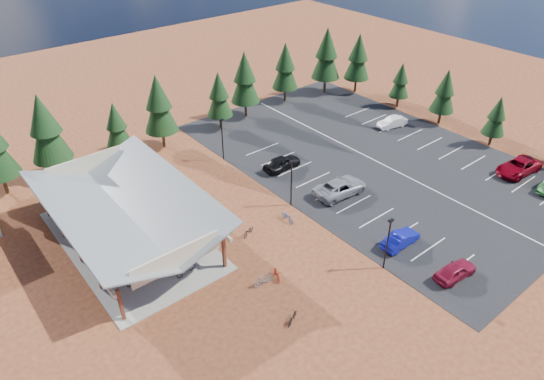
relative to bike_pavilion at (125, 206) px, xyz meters
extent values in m
plane|color=#612919|center=(10.00, -7.00, -3.82)|extent=(140.00, 140.00, 0.00)
cube|color=black|center=(28.50, -4.00, -3.80)|extent=(27.00, 44.00, 0.04)
cube|color=gray|center=(0.00, 0.00, -3.77)|extent=(10.60, 18.60, 0.10)
cube|color=#502817|center=(-4.60, -8.40, -2.22)|extent=(0.25, 0.25, 3.00)
cube|color=#502817|center=(-4.60, -4.20, -2.22)|extent=(0.25, 0.25, 3.00)
cube|color=#502817|center=(-4.60, 0.00, -2.22)|extent=(0.25, 0.25, 3.00)
cube|color=#502817|center=(-4.60, 4.20, -2.22)|extent=(0.25, 0.25, 3.00)
cube|color=#502817|center=(-4.60, 8.40, -2.22)|extent=(0.25, 0.25, 3.00)
cube|color=#502817|center=(4.60, -8.40, -2.22)|extent=(0.25, 0.25, 3.00)
cube|color=#502817|center=(4.60, -4.20, -2.22)|extent=(0.25, 0.25, 3.00)
cube|color=#502817|center=(4.60, 0.00, -2.22)|extent=(0.25, 0.25, 3.00)
cube|color=#502817|center=(4.60, 4.20, -2.22)|extent=(0.25, 0.25, 3.00)
cube|color=#502817|center=(4.60, 8.40, -2.22)|extent=(0.25, 0.25, 3.00)
cube|color=beige|center=(-5.00, 0.00, -0.72)|extent=(0.22, 18.00, 0.35)
cube|color=beige|center=(5.00, 0.00, -0.72)|extent=(0.22, 18.00, 0.35)
cube|color=slate|center=(-2.90, 0.00, 0.18)|extent=(5.85, 19.40, 2.13)
cube|color=slate|center=(2.90, 0.00, 0.18)|extent=(5.85, 19.40, 2.13)
cube|color=beige|center=(0.00, -9.00, 0.08)|extent=(7.50, 0.15, 1.80)
cube|color=beige|center=(0.00, 9.00, 0.08)|extent=(7.50, 0.15, 1.80)
cylinder|color=black|center=(15.00, -17.00, -1.32)|extent=(0.14, 0.14, 5.00)
cube|color=black|center=(15.00, -17.00, 1.23)|extent=(0.50, 0.25, 0.18)
cylinder|color=black|center=(15.00, -5.00, -1.32)|extent=(0.14, 0.14, 5.00)
cube|color=black|center=(15.00, -5.00, 1.23)|extent=(0.50, 0.25, 0.18)
cylinder|color=black|center=(15.00, 7.00, -1.32)|extent=(0.14, 0.14, 5.00)
cube|color=black|center=(15.00, 7.00, 1.23)|extent=(0.50, 0.25, 0.18)
cylinder|color=#4D301B|center=(7.26, -2.74, -3.37)|extent=(0.60, 0.60, 0.90)
cylinder|color=#4D301B|center=(8.15, -0.65, -3.37)|extent=(0.60, 0.60, 0.90)
cylinder|color=#382314|center=(-6.62, 15.44, -2.67)|extent=(0.36, 0.36, 2.30)
cylinder|color=#382314|center=(-1.32, 15.29, -2.64)|extent=(0.36, 0.36, 2.38)
cone|color=black|center=(-1.32, 15.29, 1.40)|extent=(4.18, 4.18, 5.70)
cone|color=black|center=(-1.32, 15.29, 3.78)|extent=(3.23, 3.23, 4.28)
cylinder|color=#382314|center=(5.95, 14.83, -2.97)|extent=(0.36, 0.36, 1.70)
cone|color=black|center=(5.95, 14.83, -0.08)|extent=(3.00, 3.00, 4.09)
cone|color=black|center=(5.95, 14.83, 1.62)|extent=(2.31, 2.31, 3.06)
cylinder|color=#382314|center=(11.15, 14.18, -2.70)|extent=(0.36, 0.36, 2.24)
cone|color=black|center=(11.15, 14.18, 1.11)|extent=(3.94, 3.94, 5.38)
cone|color=black|center=(11.15, 14.18, 3.35)|extent=(3.05, 3.05, 4.03)
cylinder|color=#382314|center=(19.41, 14.03, -2.89)|extent=(0.36, 0.36, 1.87)
cone|color=black|center=(19.41, 14.03, 0.29)|extent=(3.29, 3.29, 4.49)
cone|color=black|center=(19.41, 14.03, 2.16)|extent=(2.54, 2.54, 3.36)
cylinder|color=#382314|center=(24.18, 14.95, -2.72)|extent=(0.36, 0.36, 2.21)
cone|color=black|center=(24.18, 14.95, 1.03)|extent=(3.88, 3.88, 5.30)
cone|color=black|center=(24.18, 14.95, 3.24)|extent=(3.00, 3.00, 3.97)
cylinder|color=#382314|center=(31.73, 15.57, -2.78)|extent=(0.36, 0.36, 2.09)
cone|color=black|center=(31.73, 15.57, 0.78)|extent=(3.69, 3.69, 5.03)
cone|color=black|center=(31.73, 15.57, 2.88)|extent=(2.85, 2.85, 3.77)
cylinder|color=#382314|center=(38.56, 14.29, -2.63)|extent=(0.36, 0.36, 2.39)
cone|color=black|center=(38.56, 14.29, 1.43)|extent=(4.21, 4.21, 5.74)
cone|color=black|center=(38.56, 14.29, 3.82)|extent=(3.25, 3.25, 4.30)
cylinder|color=#382314|center=(42.50, -10.73, -3.05)|extent=(0.36, 0.36, 1.55)
cone|color=black|center=(42.50, -10.73, -0.42)|extent=(2.72, 2.72, 3.71)
cone|color=black|center=(42.50, -10.73, 1.12)|extent=(2.10, 2.10, 2.78)
cylinder|color=#382314|center=(42.90, -3.14, -2.92)|extent=(0.36, 0.36, 1.81)
cone|color=black|center=(42.90, -3.14, 0.16)|extent=(3.19, 3.19, 4.34)
cone|color=black|center=(42.90, -3.14, 1.97)|extent=(2.46, 2.46, 3.26)
cylinder|color=#382314|center=(43.00, 3.94, -3.04)|extent=(0.36, 0.36, 1.56)
cone|color=black|center=(43.00, 3.94, -0.39)|extent=(2.75, 2.75, 3.74)
cone|color=black|center=(43.00, 3.94, 1.17)|extent=(2.12, 2.12, 2.81)
cylinder|color=#382314|center=(42.46, 11.58, -2.75)|extent=(0.36, 0.36, 2.15)
cone|color=black|center=(42.46, 11.58, 0.92)|extent=(3.79, 3.79, 5.17)
cone|color=black|center=(42.46, 11.58, 3.07)|extent=(2.93, 2.93, 3.88)
imported|color=black|center=(-2.17, -5.52, -3.27)|extent=(1.77, 0.74, 0.91)
imported|color=#979CA0|center=(-2.14, -2.19, -3.18)|extent=(1.87, 0.83, 1.09)
imported|color=#1A4E94|center=(-3.03, 3.67, -3.23)|extent=(1.90, 0.70, 0.99)
imported|color=maroon|center=(-3.37, 5.87, -3.22)|extent=(1.74, 0.96, 1.01)
imported|color=black|center=(1.54, -7.12, -3.23)|extent=(1.96, 0.92, 0.99)
imported|color=gray|center=(3.52, -3.70, -3.22)|extent=(1.72, 0.74, 1.00)
imported|color=#163F9E|center=(3.51, 2.57, -3.25)|extent=(1.86, 0.82, 0.95)
imported|color=maroon|center=(1.88, 4.80, -3.22)|extent=(1.74, 0.96, 1.01)
imported|color=#9F0D0A|center=(7.16, -12.22, -3.38)|extent=(0.93, 1.53, 0.89)
imported|color=black|center=(5.09, -16.54, -3.42)|extent=(1.63, 1.20, 0.82)
imported|color=gray|center=(5.81, -12.11, -3.28)|extent=(1.84, 0.69, 1.08)
imported|color=navy|center=(13.00, -6.77, -3.34)|extent=(0.82, 1.90, 0.97)
imported|color=black|center=(8.77, -6.19, -3.39)|extent=(1.76, 1.20, 0.88)
imported|color=maroon|center=(18.65, -21.45, -3.10)|extent=(4.18, 2.00, 1.38)
imported|color=#10159F|center=(18.44, -16.00, -3.10)|extent=(4.14, 1.49, 1.36)
imported|color=gray|center=(20.24, -6.77, -2.96)|extent=(6.12, 3.19, 1.64)
imported|color=black|center=(18.88, 0.98, -3.00)|extent=(4.62, 1.93, 1.56)
imported|color=maroon|center=(38.65, -16.34, -2.99)|extent=(5.95, 3.16, 1.59)
imported|color=white|center=(37.02, 0.02, -3.11)|extent=(4.32, 2.26, 1.36)
camera|label=1|loc=(-11.81, -34.87, 24.46)|focal=32.00mm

